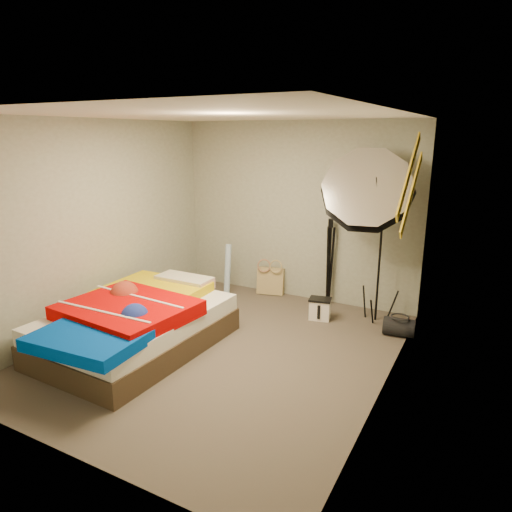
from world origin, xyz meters
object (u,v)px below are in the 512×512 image
Objects in this scene: camera_case at (320,310)px; camera_tripod at (329,256)px; wrapping_roll at (228,270)px; photo_umbrella at (367,193)px; tote_bag at (271,281)px; duffel_bag at (399,327)px; bed at (136,323)px.

camera_tripod is at bearing 87.64° from camera_case.
camera_tripod reaches higher than wrapping_roll.
photo_umbrella is at bearing 6.08° from camera_case.
tote_bag is 0.66m from wrapping_roll.
duffel_bag is (2.54, -0.27, -0.27)m from wrapping_roll.
bed is (-2.52, -1.70, 0.19)m from duffel_bag.
tote_bag is 0.52× the size of wrapping_roll.
wrapping_roll is at bearing 177.65° from photo_umbrella.
bed is (0.02, -1.97, -0.08)m from wrapping_roll.
camera_tripod reaches higher than bed.
camera_case is (1.53, -0.23, -0.25)m from wrapping_roll.
wrapping_roll is 0.34× the size of bed.
duffel_bag is at bearing -19.55° from photo_umbrella.
bed is (-0.52, -2.31, 0.10)m from tote_bag.
camera_case is 1.60m from photo_umbrella.
camera_tripod is at bearing 146.36° from duffel_bag.
bed is at bearing -151.46° from duffel_bag.
camera_tripod is (-0.57, 0.40, -0.95)m from photo_umbrella.
camera_case is at bearing -8.68° from wrapping_roll.
duffel_bag is at bearing -28.10° from camera_tripod.
wrapping_roll is at bearing 90.61° from bed.
camera_tripod is (1.45, 0.31, 0.32)m from wrapping_roll.
duffel_bag is at bearing -13.47° from camera_case.
camera_case is 0.80m from camera_tripod.
photo_umbrella is (0.48, 0.15, 1.52)m from camera_case.
camera_tripod is at bearing 145.03° from photo_umbrella.
bed is (-1.51, -1.74, 0.17)m from camera_case.
bed is 1.84× the size of camera_tripod.
photo_umbrella reaches higher than wrapping_roll.
photo_umbrella is 1.88× the size of camera_tripod.
camera_case is at bearing 172.45° from duffel_bag.
camera_case reaches higher than duffel_bag.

